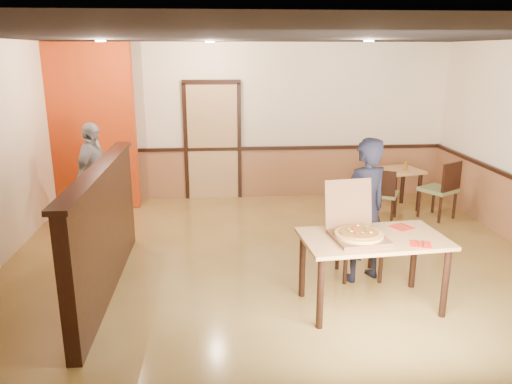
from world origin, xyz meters
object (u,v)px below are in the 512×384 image
side_chair_right (442,187)px  pizza_box (357,231)px  side_table (399,179)px  main_table (373,247)px  diner_chair (358,230)px  side_chair_left (383,192)px  passerby (93,174)px  diner (364,211)px  condiment (406,166)px

side_chair_right → pizza_box: pizza_box is taller
side_chair_right → side_table: size_ratio=1.24×
main_table → diner_chair: 0.83m
side_chair_left → side_table: side_chair_left is taller
passerby → pizza_box: bearing=-120.5°
diner_chair → diner: bearing=-86.8°
side_table → main_table: bearing=-114.4°
side_table → pizza_box: pizza_box is taller
main_table → diner: diner is taller
diner_chair → side_table: diner_chair is taller
passerby → diner: bearing=-111.3°
diner → pizza_box: bearing=45.0°
side_chair_left → side_chair_right: (0.97, -0.01, 0.06)m
passerby → pizza_box: 4.48m
side_chair_right → diner_chair: bearing=13.5°
main_table → side_chair_left: size_ratio=1.81×
diner_chair → side_chair_left: diner_chair is taller
main_table → condiment: size_ratio=10.38×
side_table → diner: 3.07m
main_table → passerby: (-3.52, 2.97, 0.12)m
side_chair_left → pizza_box: size_ratio=1.26×
side_chair_left → condiment: bearing=-108.7°
side_chair_right → condiment: (-0.44, 0.50, 0.24)m
passerby → condiment: passerby is taller
side_table → pizza_box: size_ratio=1.15×
side_chair_left → side_chair_right: size_ratio=0.88×
side_chair_left → passerby: bearing=25.7°
main_table → pizza_box: (-0.18, -0.01, 0.18)m
side_chair_right → main_table: bearing=22.2°
main_table → passerby: 4.61m
side_chair_left → pizza_box: (-1.22, -2.76, 0.39)m
passerby → pizza_box: size_ratio=2.37×
diner_chair → passerby: 4.21m
passerby → pizza_box: passerby is taller
side_chair_left → pizza_box: pizza_box is taller
side_table → condiment: (0.05, -0.11, 0.25)m
passerby → diner_chair: bearing=-109.5°
diner → passerby: (-3.61, 2.31, -0.06)m
pizza_box → passerby: bearing=130.6°
side_chair_left → passerby: (-4.56, 0.22, 0.34)m
side_chair_left → diner: (-0.95, -2.09, 0.39)m
side_chair_left → side_table: (0.48, 0.61, 0.06)m
diner_chair → condiment: bearing=59.6°
pizza_box → condiment: 3.70m
pizza_box → diner: bearing=60.3°
side_table → pizza_box: (-1.70, -3.37, 0.33)m
side_chair_left → diner: bearing=94.0°
diner → pizza_box: (-0.27, -0.67, 0.00)m
side_chair_right → side_table: bearing=-83.0°
diner → condiment: diner is taller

